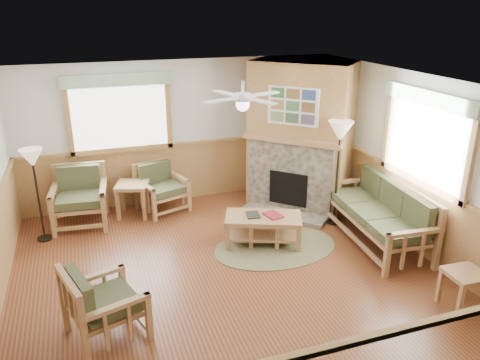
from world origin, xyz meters
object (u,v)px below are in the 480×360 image
object	(u,v)px
end_table_chairs	(133,199)
footstool	(265,231)
armchair_back_right	(162,188)
floor_lamp_left	(38,195)
armchair_left	(105,302)
coffee_table	(263,230)
floor_lamp_right	(337,173)
end_table_sofa	(463,290)
armchair_back_left	(80,198)
sofa	(376,213)

from	to	relation	value
end_table_chairs	footstool	bearing A→B (deg)	-43.44
armchair_back_right	floor_lamp_left	bearing A→B (deg)	175.87
floor_lamp_left	armchair_left	bearing A→B (deg)	-73.85
coffee_table	end_table_chairs	xyz separation A→B (m)	(-1.83, 1.77, 0.07)
coffee_table	floor_lamp_right	size ratio (longest dim) A/B	0.65
end_table_sofa	floor_lamp_right	distance (m)	2.82
armchair_left	coffee_table	size ratio (longest dim) A/B	0.74
armchair_left	end_table_sofa	world-z (taller)	armchair_left
armchair_back_right	armchair_left	world-z (taller)	armchair_left
end_table_sofa	floor_lamp_left	distance (m)	6.33
armchair_back_left	footstool	bearing A→B (deg)	-25.13
armchair_left	end_table_chairs	size ratio (longest dim) A/B	1.44
end_table_sofa	footstool	world-z (taller)	end_table_sofa
end_table_sofa	floor_lamp_left	xyz separation A→B (m)	(-5.10, 3.72, 0.52)
coffee_table	footstool	world-z (taller)	coffee_table
floor_lamp_left	floor_lamp_right	world-z (taller)	floor_lamp_right
sofa	end_table_sofa	world-z (taller)	sofa
armchair_back_left	armchair_left	bearing A→B (deg)	-80.39
floor_lamp_left	end_table_sofa	bearing A→B (deg)	-36.07
armchair_back_left	coffee_table	bearing A→B (deg)	-25.51
armchair_back_right	armchair_left	size ratio (longest dim) A/B	0.99
end_table_chairs	footstool	size ratio (longest dim) A/B	1.25
floor_lamp_right	armchair_back_right	bearing A→B (deg)	151.30
end_table_chairs	floor_lamp_left	xyz separation A→B (m)	(-1.52, -0.47, 0.47)
armchair_back_right	floor_lamp_right	bearing A→B (deg)	-47.30
armchair_back_right	coffee_table	distance (m)	2.25
coffee_table	end_table_sofa	size ratio (longest dim) A/B	2.31
end_table_sofa	footstool	bearing A→B (deg)	125.34
coffee_table	floor_lamp_left	world-z (taller)	floor_lamp_left
sofa	armchair_left	xyz separation A→B (m)	(-4.29, -0.98, -0.05)
armchair_left	floor_lamp_left	bearing A→B (deg)	-0.84
sofa	coffee_table	xyz separation A→B (m)	(-1.75, 0.51, -0.25)
armchair_back_left	armchair_left	size ratio (longest dim) A/B	1.13
floor_lamp_left	floor_lamp_right	xyz separation A→B (m)	(4.82, -0.99, 0.14)
coffee_table	floor_lamp_right	world-z (taller)	floor_lamp_right
armchair_back_left	floor_lamp_left	world-z (taller)	floor_lamp_left
end_table_chairs	armchair_back_left	bearing A→B (deg)	-174.27
armchair_back_right	footstool	size ratio (longest dim) A/B	1.78
footstool	end_table_sofa	bearing A→B (deg)	-54.66
sofa	armchair_back_right	distance (m)	3.84
armchair_back_left	floor_lamp_left	xyz separation A→B (m)	(-0.61, -0.38, 0.28)
sofa	armchair_back_left	size ratio (longest dim) A/B	2.13
armchair_back_left	end_table_chairs	distance (m)	0.93
armchair_back_right	end_table_sofa	world-z (taller)	armchair_back_right
footstool	end_table_chairs	bearing A→B (deg)	136.56
end_table_sofa	end_table_chairs	bearing A→B (deg)	130.54
armchair_back_right	coffee_table	bearing A→B (deg)	-73.28
armchair_back_left	footstool	xyz separation A→B (m)	(2.77, -1.67, -0.29)
armchair_back_left	end_table_chairs	size ratio (longest dim) A/B	1.63
end_table_chairs	end_table_sofa	distance (m)	5.51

